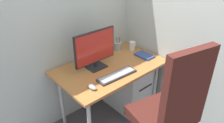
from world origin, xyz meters
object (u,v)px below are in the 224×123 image
Objects in this scene: filing_cabinet at (129,85)px; office_chair at (170,109)px; monitor at (95,49)px; pen_holder at (118,46)px; mouse at (92,87)px; coffee_mug at (132,46)px; keyboard at (117,75)px; notebook at (144,55)px.

office_chair is at bearing -113.29° from filing_cabinet.
monitor is 0.54m from pen_holder.
coffee_mug is at bearing 17.06° from mouse.
monitor is 4.94× the size of mouse.
keyboard is at bearing -150.03° from coffee_mug.
office_chair is 11.74× the size of coffee_mug.
monitor reaches higher than coffee_mug.
notebook is at bearing 10.82° from keyboard.
office_chair is at bearing -82.87° from monitor.
filing_cabinet is 1.17× the size of monitor.
keyboard is 0.32m from mouse.
office_chair is at bearing -83.42° from keyboard.
filing_cabinet is at bearing 13.91° from mouse.
pen_holder reaches higher than keyboard.
pen_holder is at bearing 45.96° from keyboard.
monitor is 0.46m from mouse.
keyboard reaches higher than filing_cabinet.
keyboard is 0.64m from pen_holder.
notebook is at bearing -17.57° from monitor.
mouse is 0.88m from notebook.
monitor is at bearing 172.57° from filing_cabinet.
notebook is at bearing -96.93° from coffee_mug.
office_chair is at bearing -60.70° from mouse.
coffee_mug is (0.15, 0.10, 0.49)m from filing_cabinet.
notebook reaches higher than filing_cabinet.
office_chair is 0.62m from keyboard.
notebook is (0.55, 0.11, -0.00)m from keyboard.
filing_cabinet is at bearing -7.43° from monitor.
mouse reaches higher than notebook.
keyboard is 4.35× the size of mouse.
pen_holder is at bearing 27.65° from mouse.
coffee_mug is at bearing 3.73° from monitor.
monitor is 0.36m from keyboard.
keyboard is at bearing -2.24° from mouse.
pen_holder is at bearing 87.09° from filing_cabinet.
monitor is at bearing 98.29° from keyboard.
monitor is at bearing -176.27° from coffee_mug.
mouse is at bearing -159.15° from coffee_mug.
coffee_mug is (0.58, 0.33, 0.04)m from keyboard.
office_chair reaches higher than pen_holder.
mouse is (-0.75, -0.24, 0.46)m from filing_cabinet.
mouse is at bearing -172.69° from notebook.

